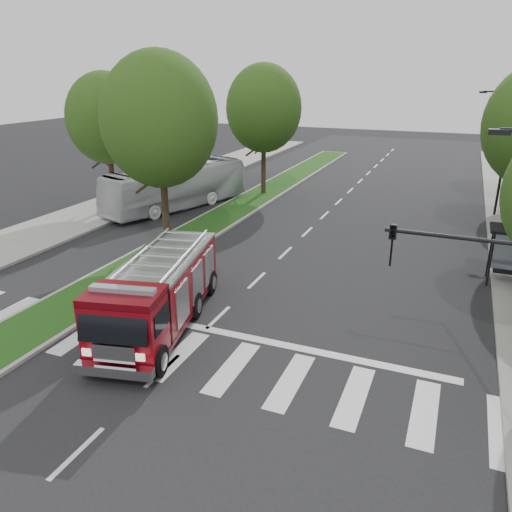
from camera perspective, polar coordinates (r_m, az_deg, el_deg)
The scene contains 9 objects.
ground at distance 19.76m, azimuth -4.35°, elevation -7.03°, with size 140.00×140.00×0.00m, color black.
sidewalk_left at distance 35.28m, azimuth -18.39°, elevation 4.54°, with size 5.00×80.00×0.15m, color gray.
median at distance 37.51m, azimuth -0.29°, elevation 6.49°, with size 3.00×50.00×0.15m.
tree_median_near at distance 25.86m, azimuth -10.97°, elevation 15.00°, with size 5.80×5.80×10.16m.
tree_median_far at distance 38.36m, azimuth 0.89°, elevation 16.50°, with size 5.60×5.60×9.72m.
tree_left_mid at distance 35.44m, azimuth -16.74°, elevation 14.83°, with size 5.20×5.20×9.16m.
streetlight_right_far at distance 35.98m, azimuth 26.38°, elevation 10.97°, with size 2.11×0.20×8.00m.
fire_engine at distance 18.88m, azimuth -11.05°, elevation -4.11°, with size 4.16×8.57×2.86m.
city_bus at distance 35.51m, azimuth -9.06°, elevation 7.91°, with size 2.63×11.26×3.14m, color silver.
Camera 1 is at (8.03, -15.61, 9.07)m, focal length 35.00 mm.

